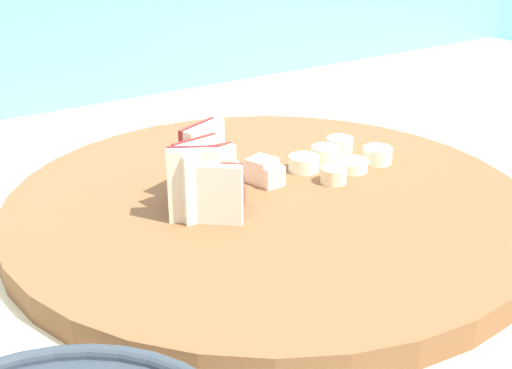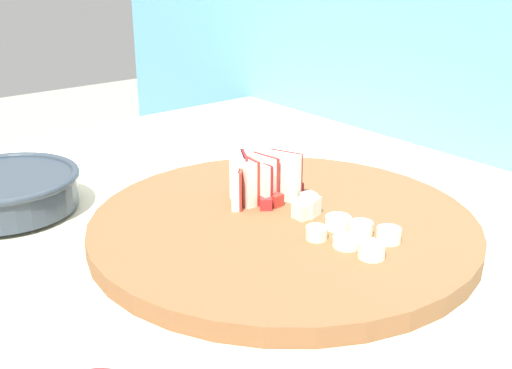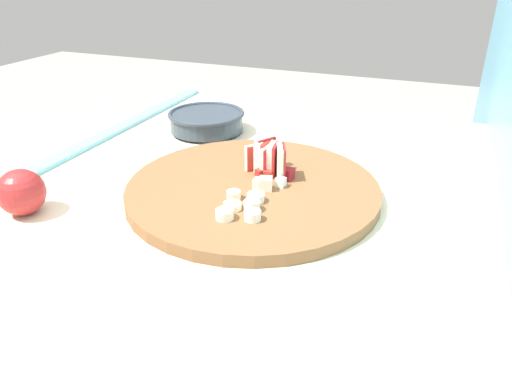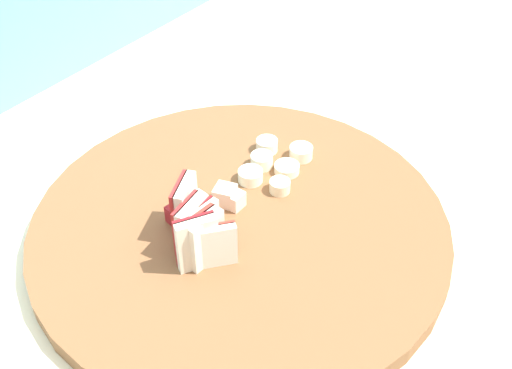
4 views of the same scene
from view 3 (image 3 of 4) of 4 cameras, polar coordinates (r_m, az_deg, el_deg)
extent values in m
cube|color=#6BB2CC|center=(1.00, -26.39, -0.02)|extent=(1.36, 0.04, 0.04)
cylinder|color=brown|center=(0.84, -0.38, -0.58)|extent=(0.44, 0.44, 0.02)
cube|color=#B22D23|center=(0.88, 0.33, 3.28)|extent=(0.04, 0.03, 0.05)
cube|color=white|center=(0.88, 0.17, 3.40)|extent=(0.04, 0.04, 0.05)
cube|color=maroon|center=(0.88, 1.28, 3.72)|extent=(0.04, 0.02, 0.06)
cube|color=#EFE5CC|center=(0.89, 1.02, 3.84)|extent=(0.04, 0.03, 0.06)
cube|color=#B22D23|center=(0.87, 1.18, 3.43)|extent=(0.04, 0.01, 0.06)
cube|color=#EFE5CC|center=(0.88, 0.70, 3.53)|extent=(0.04, 0.02, 0.06)
cube|color=maroon|center=(0.86, 1.63, 2.97)|extent=(0.05, 0.01, 0.05)
cube|color=beige|center=(0.87, 1.32, 3.02)|extent=(0.05, 0.01, 0.05)
cube|color=#A32323|center=(0.86, 2.35, 3.11)|extent=(0.04, 0.01, 0.06)
cube|color=white|center=(0.86, 1.92, 3.15)|extent=(0.04, 0.02, 0.06)
cube|color=#A32323|center=(0.84, 3.33, 2.71)|extent=(0.04, 0.02, 0.06)
cube|color=#EFE5CC|center=(0.84, 2.90, 2.70)|extent=(0.04, 0.03, 0.06)
cube|color=white|center=(0.82, 2.98, 0.28)|extent=(0.02, 0.02, 0.02)
cube|color=beige|center=(0.81, 0.38, 0.08)|extent=(0.02, 0.02, 0.02)
cube|color=#B22D23|center=(0.85, 1.45, 1.26)|extent=(0.02, 0.02, 0.01)
cube|color=beige|center=(0.81, 1.17, 0.11)|extent=(0.03, 0.03, 0.02)
cube|color=#A32323|center=(0.86, 0.49, 1.38)|extent=(0.02, 0.02, 0.01)
cube|color=maroon|center=(0.85, 3.78, 1.26)|extent=(0.02, 0.02, 0.02)
cylinder|color=beige|center=(0.78, -2.70, -1.26)|extent=(0.02, 0.02, 0.01)
cylinder|color=white|center=(0.75, -2.85, -2.59)|extent=(0.03, 0.03, 0.01)
cylinder|color=white|center=(0.72, -3.80, -3.58)|extent=(0.03, 0.03, 0.02)
cylinder|color=white|center=(0.77, -0.04, -1.57)|extent=(0.03, 0.03, 0.01)
cylinder|color=white|center=(0.74, -0.50, -2.54)|extent=(0.03, 0.03, 0.02)
cylinder|color=white|center=(0.72, -0.42, -3.72)|extent=(0.03, 0.03, 0.02)
cylinder|color=#2D3842|center=(1.15, -5.91, 6.44)|extent=(0.09, 0.09, 0.01)
cylinder|color=#2D3842|center=(1.14, -5.97, 7.53)|extent=(0.17, 0.17, 0.04)
torus|color=#2D3842|center=(1.14, -6.01, 8.49)|extent=(0.18, 0.18, 0.01)
sphere|color=#A32323|center=(0.85, -26.41, -0.84)|extent=(0.08, 0.08, 0.08)
camera|label=1|loc=(1.24, -15.03, 19.58)|focal=48.91mm
camera|label=2|loc=(0.75, -54.16, 10.47)|focal=44.29mm
camera|label=4|loc=(1.23, -7.73, 30.34)|focal=44.18mm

